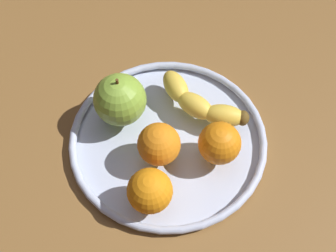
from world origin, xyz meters
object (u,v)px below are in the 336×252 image
object	(u,v)px
banana	(200,103)
orange_front_right	(220,143)
fruit_bowl	(168,139)
orange_center	(159,144)
apple	(120,100)
orange_back_right	(150,191)

from	to	relation	value
banana	orange_front_right	bearing A→B (deg)	-36.20
orange_front_right	fruit_bowl	bearing A→B (deg)	-153.35
fruit_bowl	orange_front_right	distance (cm)	9.17
orange_center	banana	bearing A→B (deg)	101.75
banana	apple	distance (cm)	12.79
apple	orange_back_right	size ratio (longest dim) A/B	1.40
apple	orange_center	xyz separation A→B (cm)	(9.58, -0.26, -0.90)
apple	orange_front_right	distance (cm)	16.66
banana	apple	bearing A→B (deg)	-138.03
orange_front_right	orange_back_right	distance (cm)	12.63
fruit_bowl	banana	bearing A→B (deg)	94.16
orange_back_right	banana	bearing A→B (deg)	113.41
orange_center	orange_back_right	size ratio (longest dim) A/B	1.00
banana	orange_back_right	world-z (taller)	orange_back_right
apple	orange_front_right	bearing A→B (deg)	23.36
banana	apple	xyz separation A→B (cm)	(-7.41, -10.15, 2.38)
orange_front_right	orange_center	bearing A→B (deg)	-129.70
fruit_bowl	banana	size ratio (longest dim) A/B	1.87
fruit_bowl	orange_center	xyz separation A→B (cm)	(1.64, -3.17, 4.11)
banana	orange_center	world-z (taller)	orange_center
orange_center	orange_front_right	bearing A→B (deg)	50.30
orange_front_right	orange_back_right	bearing A→B (deg)	-93.91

